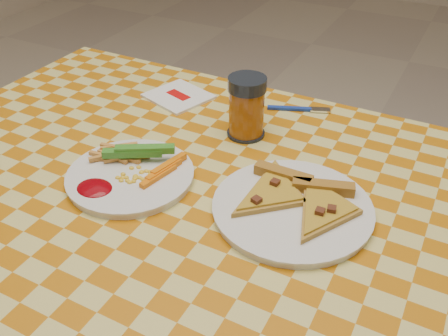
{
  "coord_description": "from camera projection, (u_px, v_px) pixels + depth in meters",
  "views": [
    {
      "loc": [
        0.35,
        -0.58,
        1.29
      ],
      "look_at": [
        0.01,
        0.07,
        0.78
      ],
      "focal_mm": 40.0,
      "sensor_mm": 36.0,
      "label": 1
    }
  ],
  "objects": [
    {
      "name": "fries_veggies",
      "position": [
        131.0,
        163.0,
        0.9
      ],
      "size": [
        0.19,
        0.18,
        0.04
      ],
      "color": "#D48F43",
      "rests_on": "plate_left"
    },
    {
      "name": "pizza_slices",
      "position": [
        297.0,
        198.0,
        0.82
      ],
      "size": [
        0.24,
        0.23,
        0.02
      ],
      "color": "#AF8135",
      "rests_on": "plate_right"
    },
    {
      "name": "table",
      "position": [
        204.0,
        227.0,
        0.9
      ],
      "size": [
        1.28,
        0.88,
        0.76
      ],
      "color": "white",
      "rests_on": "ground"
    },
    {
      "name": "plate_left",
      "position": [
        131.0,
        177.0,
        0.9
      ],
      "size": [
        0.27,
        0.27,
        0.01
      ],
      "primitive_type": "cylinder",
      "rotation": [
        0.0,
        0.0,
        0.24
      ],
      "color": "white",
      "rests_on": "table"
    },
    {
      "name": "fork",
      "position": [
        300.0,
        109.0,
        1.11
      ],
      "size": [
        0.13,
        0.07,
        0.01
      ],
      "rotation": [
        0.0,
        0.0,
        0.38
      ],
      "color": "#153197",
      "rests_on": "table"
    },
    {
      "name": "napkin",
      "position": [
        178.0,
        96.0,
        1.16
      ],
      "size": [
        0.16,
        0.16,
        0.01
      ],
      "rotation": [
        0.0,
        0.0,
        -0.31
      ],
      "color": "white",
      "rests_on": "table"
    },
    {
      "name": "drink_glass",
      "position": [
        247.0,
        108.0,
        0.99
      ],
      "size": [
        0.08,
        0.08,
        0.13
      ],
      "color": "black",
      "rests_on": "table"
    },
    {
      "name": "plate_right",
      "position": [
        292.0,
        209.0,
        0.82
      ],
      "size": [
        0.34,
        0.34,
        0.01
      ],
      "primitive_type": "cylinder",
      "rotation": [
        0.0,
        0.0,
        -0.38
      ],
      "color": "white",
      "rests_on": "table"
    }
  ]
}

